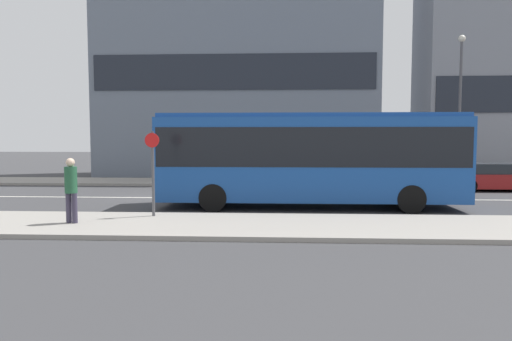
# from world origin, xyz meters

# --- Properties ---
(ground_plane) EXTENTS (120.00, 120.00, 0.00)m
(ground_plane) POSITION_xyz_m (0.00, 0.00, 0.00)
(ground_plane) COLOR #3A3A3D
(sidewalk_near) EXTENTS (44.00, 3.50, 0.13)m
(sidewalk_near) POSITION_xyz_m (0.00, -6.25, 0.07)
(sidewalk_near) COLOR gray
(sidewalk_near) RESTS_ON ground_plane
(sidewalk_far) EXTENTS (44.00, 3.50, 0.13)m
(sidewalk_far) POSITION_xyz_m (0.00, 6.25, 0.07)
(sidewalk_far) COLOR gray
(sidewalk_far) RESTS_ON ground_plane
(lane_centerline) EXTENTS (41.80, 0.16, 0.01)m
(lane_centerline) POSITION_xyz_m (0.00, 0.00, 0.00)
(lane_centerline) COLOR silver
(lane_centerline) RESTS_ON ground_plane
(city_bus) EXTENTS (10.84, 2.53, 3.38)m
(city_bus) POSITION_xyz_m (5.95, -2.34, 1.94)
(city_bus) COLOR #194793
(city_bus) RESTS_ON ground_plane
(parked_car_0) EXTENTS (4.08, 1.79, 1.31)m
(parked_car_0) POSITION_xyz_m (14.99, 3.47, 0.62)
(parked_car_0) COLOR maroon
(parked_car_0) RESTS_ON ground_plane
(pedestrian_near_stop) EXTENTS (0.34, 0.34, 1.84)m
(pedestrian_near_stop) POSITION_xyz_m (-0.98, -6.43, 1.18)
(pedestrian_near_stop) COLOR #383347
(pedestrian_near_stop) RESTS_ON sidewalk_near
(bus_stop_sign) EXTENTS (0.44, 0.12, 2.60)m
(bus_stop_sign) POSITION_xyz_m (1.02, -5.18, 1.65)
(bus_stop_sign) COLOR #4C4C51
(bus_stop_sign) RESTS_ON sidewalk_near
(street_lamp) EXTENTS (0.36, 0.36, 7.68)m
(street_lamp) POSITION_xyz_m (14.25, 5.52, 4.75)
(street_lamp) COLOR #4C4C51
(street_lamp) RESTS_ON sidewalk_far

